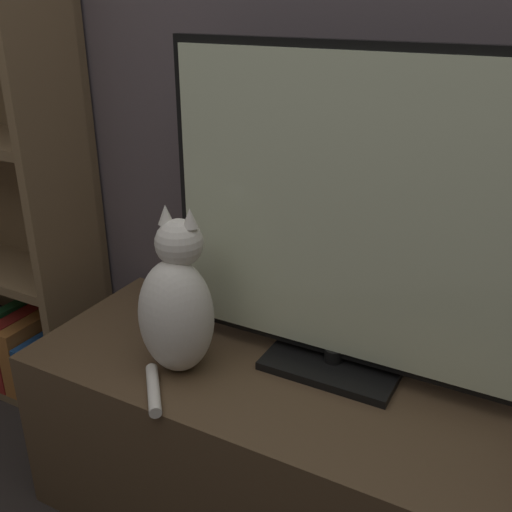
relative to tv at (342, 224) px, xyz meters
The scene contains 3 objects.
tv_stand 0.62m from the tv, 137.71° to the right, with size 1.26×0.52×0.47m.
tv is the anchor object (origin of this frame).
cat 0.42m from the tv, 152.22° to the right, with size 0.20×0.28×0.40m.
Camera 1 is at (0.51, -0.15, 1.30)m, focal length 42.00 mm.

